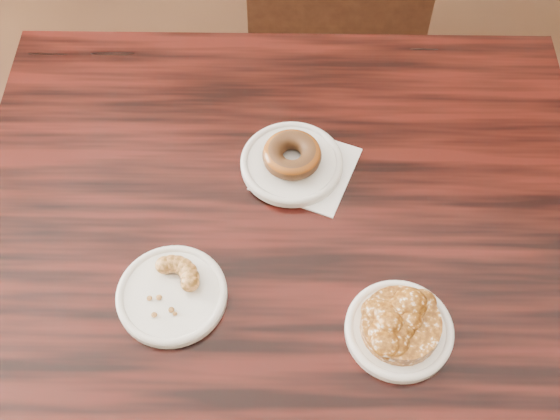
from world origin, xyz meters
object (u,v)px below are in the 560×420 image
(apple_fritter, at_px, (401,323))
(glazed_donut, at_px, (292,155))
(cafe_table, at_px, (282,358))
(cruller_fragment, at_px, (170,290))

(apple_fritter, bearing_deg, glazed_donut, 133.90)
(glazed_donut, distance_m, apple_fritter, 0.33)
(apple_fritter, bearing_deg, cafe_table, 164.15)
(cafe_table, relative_size, apple_fritter, 6.52)
(apple_fritter, distance_m, cruller_fragment, 0.33)
(cruller_fragment, bearing_deg, glazed_donut, 70.05)
(glazed_donut, relative_size, cruller_fragment, 1.02)
(glazed_donut, height_order, apple_fritter, same)
(glazed_donut, relative_size, apple_fritter, 0.63)
(cafe_table, bearing_deg, glazed_donut, 86.22)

